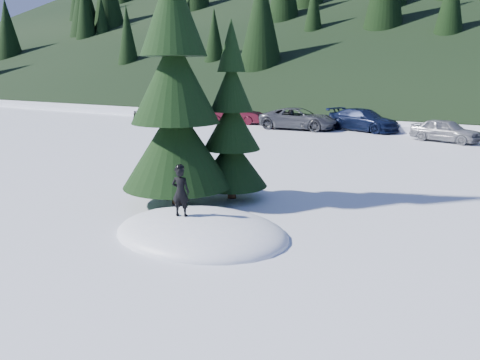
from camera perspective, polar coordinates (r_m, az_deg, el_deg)
The scene contains 10 objects.
ground at distance 11.49m, azimuth -4.75°, elevation -6.59°, with size 200.00×200.00×0.00m, color white.
snow_mound at distance 11.49m, azimuth -4.75°, elevation -6.59°, with size 4.48×3.52×0.96m, color white.
spruce_tall at distance 13.62m, azimuth -7.94°, elevation 10.68°, with size 3.20×3.20×8.60m.
spruce_short at distance 14.24m, azimuth -1.03°, elevation 5.98°, with size 2.20×2.20×5.37m.
child_skier at distance 11.21m, azimuth -7.26°, elevation -1.43°, with size 0.43×0.28×1.19m, color black.
car_0 at distance 36.79m, azimuth -9.97°, elevation 7.84°, with size 1.50×3.72×1.27m, color black.
car_1 at distance 35.74m, azimuth -0.55°, elevation 7.99°, with size 1.47×4.23×1.39m, color #400B16.
car_2 at distance 32.47m, azimuth 7.16°, elevation 7.44°, with size 2.43×5.27×1.46m, color #47484E.
car_3 at distance 32.41m, azimuth 14.79°, elevation 7.10°, with size 2.05×5.04×1.46m, color black.
car_4 at distance 28.83m, azimuth 23.76°, elevation 5.56°, with size 1.52×3.77×1.28m, color gray.
Camera 1 is at (6.55, -8.62, 3.86)m, focal length 35.00 mm.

